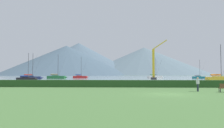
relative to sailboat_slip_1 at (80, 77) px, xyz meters
name	(u,v)px	position (x,y,z in m)	size (l,w,h in m)	color
ground_plane	(168,94)	(26.15, -84.96, -0.68)	(1000.00, 1000.00, 0.00)	#477038
harbor_water	(128,77)	(26.15, 52.04, -0.68)	(320.00, 246.00, 0.00)	#8C9EA3
hedge_line	(151,84)	(26.15, -73.96, -0.13)	(80.00, 1.20, 1.09)	#284C23
sailboat_slip_1	(80,77)	(0.00, 0.00, 0.00)	(8.17, 2.92, 11.10)	red
sailboat_slip_2	(199,77)	(58.46, -5.82, -0.11)	(6.81, 2.21, 8.97)	#19707A
sailboat_slip_3	(155,77)	(38.52, -0.29, 0.01)	(8.47, 4.11, 10.33)	white
sailboat_slip_4	(57,77)	(-7.81, -14.16, 0.08)	(9.21, 2.83, 11.05)	#236B38
sailboat_slip_5	(220,78)	(51.28, -41.81, 0.04)	(8.65, 2.67, 11.10)	gold
sailboat_slip_6	(31,78)	(-13.46, -27.79, 0.02)	(8.61, 4.21, 10.24)	navy
sailboat_slip_7	(27,79)	(-9.27, -40.30, -0.11)	(6.87, 2.95, 8.95)	black
person_seated_viewer	(198,83)	(30.40, -81.37, 0.29)	(0.36, 0.57, 1.65)	#2D3347
dock_crane	(154,66)	(34.02, -25.95, 4.42)	(6.30, 2.00, 15.38)	#333338
distant_hill_west_ridge	(144,61)	(67.71, 319.50, 28.00)	(264.79, 264.79, 57.36)	slate
distant_hill_central_peak	(66,60)	(-73.62, 241.13, 24.90)	(219.65, 219.65, 51.16)	#425666
distant_hill_east_ridge	(79,59)	(-64.24, 297.64, 31.47)	(242.22, 242.22, 64.31)	#4C6070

